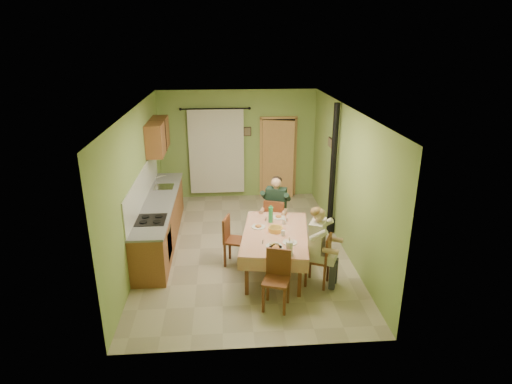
{
  "coord_description": "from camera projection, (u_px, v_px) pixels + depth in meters",
  "views": [
    {
      "loc": [
        -0.36,
        -7.78,
        4.03
      ],
      "look_at": [
        0.25,
        0.1,
        1.15
      ],
      "focal_mm": 30.0,
      "sensor_mm": 36.0,
      "label": 1
    }
  ],
  "objects": [
    {
      "name": "dining_table",
      "position": [
        275.0,
        252.0,
        7.71
      ],
      "size": [
        1.42,
        2.05,
        0.76
      ],
      "rotation": [
        0.0,
        0.0,
        -0.16
      ],
      "color": "tan",
      "rests_on": "ground"
    },
    {
      "name": "doorway",
      "position": [
        278.0,
        158.0,
        11.16
      ],
      "size": [
        0.96,
        0.23,
        2.15
      ],
      "color": "black",
      "rests_on": "ground"
    },
    {
      "name": "man_right",
      "position": [
        319.0,
        238.0,
        7.11
      ],
      "size": [
        0.6,
        0.65,
        1.39
      ],
      "rotation": [
        0.0,
        0.0,
        1.15
      ],
      "color": "silver",
      "rests_on": "chair_right"
    },
    {
      "name": "man_far",
      "position": [
        276.0,
        203.0,
        8.61
      ],
      "size": [
        0.65,
        0.58,
        1.39
      ],
      "rotation": [
        0.0,
        0.0,
        -0.33
      ],
      "color": "#192D23",
      "rests_on": "chair_far"
    },
    {
      "name": "picture_right",
      "position": [
        331.0,
        143.0,
        9.33
      ],
      "size": [
        0.03,
        0.31,
        0.21
      ],
      "primitive_type": "cube",
      "color": "brown",
      "rests_on": "room_shell"
    },
    {
      "name": "floor",
      "position": [
        244.0,
        247.0,
        8.7
      ],
      "size": [
        4.0,
        6.0,
        0.01
      ],
      "primitive_type": "cube",
      "color": "tan",
      "rests_on": "ground"
    },
    {
      "name": "chair_near",
      "position": [
        276.0,
        291.0,
        6.68
      ],
      "size": [
        0.49,
        0.49,
        0.95
      ],
      "rotation": [
        0.0,
        0.0,
        2.82
      ],
      "color": "brown",
      "rests_on": "ground"
    },
    {
      "name": "chair_far",
      "position": [
        275.0,
        230.0,
        8.8
      ],
      "size": [
        0.53,
        0.53,
        0.97
      ],
      "rotation": [
        0.0,
        0.0,
        -0.33
      ],
      "color": "brown",
      "rests_on": "ground"
    },
    {
      "name": "tableware",
      "position": [
        277.0,
        232.0,
        7.47
      ],
      "size": [
        0.73,
        1.66,
        0.33
      ],
      "color": "white",
      "rests_on": "dining_table"
    },
    {
      "name": "kitchen_run",
      "position": [
        160.0,
        220.0,
        8.78
      ],
      "size": [
        0.64,
        3.64,
        1.56
      ],
      "color": "brown",
      "rests_on": "ground"
    },
    {
      "name": "chair_right",
      "position": [
        318.0,
        269.0,
        7.31
      ],
      "size": [
        0.5,
        0.5,
        0.93
      ],
      "rotation": [
        0.0,
        0.0,
        1.15
      ],
      "color": "brown",
      "rests_on": "ground"
    },
    {
      "name": "curtain",
      "position": [
        217.0,
        151.0,
        10.94
      ],
      "size": [
        1.7,
        0.07,
        2.22
      ],
      "color": "black",
      "rests_on": "ground"
    },
    {
      "name": "chair_left",
      "position": [
        235.0,
        250.0,
        7.98
      ],
      "size": [
        0.47,
        0.47,
        0.93
      ],
      "rotation": [
        0.0,
        0.0,
        -1.87
      ],
      "color": "brown",
      "rests_on": "ground"
    },
    {
      "name": "room_shell",
      "position": [
        243.0,
        161.0,
        8.07
      ],
      "size": [
        4.04,
        6.04,
        2.82
      ],
      "color": "#8AA856",
      "rests_on": "ground"
    },
    {
      "name": "upper_cabinets",
      "position": [
        158.0,
        136.0,
        9.49
      ],
      "size": [
        0.35,
        1.4,
        0.7
      ],
      "primitive_type": "cube",
      "color": "brown",
      "rests_on": "room_shell"
    },
    {
      "name": "stove_flue",
      "position": [
        332.0,
        187.0,
        9.04
      ],
      "size": [
        0.24,
        0.24,
        2.8
      ],
      "color": "black",
      "rests_on": "ground"
    },
    {
      "name": "picture_back",
      "position": [
        247.0,
        132.0,
        10.9
      ],
      "size": [
        0.19,
        0.03,
        0.23
      ],
      "primitive_type": "cube",
      "color": "black",
      "rests_on": "room_shell"
    }
  ]
}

